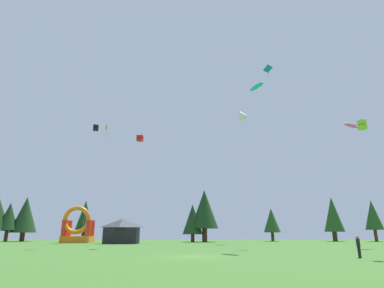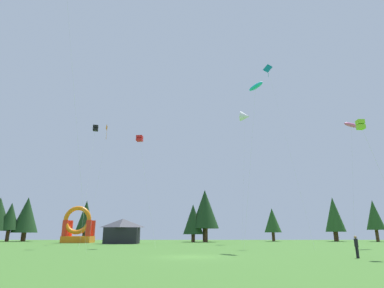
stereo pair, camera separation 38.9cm
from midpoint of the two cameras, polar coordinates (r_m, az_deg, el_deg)
name	(u,v)px [view 1 (the left image)]	position (r m, az deg, el deg)	size (l,w,h in m)	color
ground_plane	(193,257)	(26.64, -0.22, -19.73)	(120.00, 120.00, 0.00)	#3D6B28
kite_lime_box	(362,125)	(32.10, 28.09, 2.99)	(3.21, 0.59, 11.60)	#8CD826
kite_pink_parafoil	(351,126)	(52.02, 26.64, 3.00)	(3.91, 2.17, 17.56)	#EA599E
kite_red_box	(140,139)	(46.12, -9.62, 0.98)	(3.29, 0.94, 15.36)	red
kite_cyan_parafoil	(257,87)	(41.72, 11.33, 10.10)	(2.82, 5.16, 20.24)	#19B7CC
kite_white_delta	(245,117)	(65.04, 9.34, 4.91)	(4.26, 9.22, 25.69)	white
kite_orange_diamond	(107,129)	(62.81, -15.31, 2.62)	(1.31, 3.59, 21.76)	orange
kite_teal_diamond	(269,71)	(54.47, 13.47, 12.76)	(2.03, 9.46, 28.26)	#0C7F7A
kite_black_box	(96,128)	(47.36, -17.22, 2.74)	(1.66, 6.40, 16.73)	black
person_near_camera	(358,245)	(28.46, 27.49, -15.84)	(0.34, 0.34, 1.63)	black
inflatable_yellow_castle	(77,230)	(65.62, -20.19, -14.32)	(5.43, 3.56, 6.74)	orange
festival_tent	(122,231)	(58.21, -12.75, -15.10)	(5.71, 3.55, 4.20)	black
tree_row_1	(9,216)	(80.46, -30.30, -11.24)	(4.10, 4.10, 8.16)	#4C331E
tree_row_2	(25,215)	(81.04, -28.04, -11.21)	(5.47, 5.47, 9.59)	#4C331E
tree_row_3	(85,216)	(75.31, -18.96, -12.29)	(4.02, 4.02, 8.78)	#4C331E
tree_row_4	(193,219)	(67.05, -0.06, -13.44)	(4.14, 4.14, 7.56)	#4C331E
tree_row_5	(204,209)	(67.58, 2.09, -11.69)	(5.71, 5.71, 10.60)	#4C331E
tree_row_6	(272,220)	(74.51, 14.04, -13.26)	(3.72, 3.72, 7.11)	#4C331E
tree_row_7	(332,221)	(78.69, 23.81, -12.61)	(2.27, 2.27, 6.41)	#4C331E
tree_row_8	(333,214)	(78.52, 23.98, -11.56)	(4.28, 4.28, 9.53)	#4C331E
tree_row_9	(373,215)	(80.35, 29.74, -11.08)	(3.69, 3.69, 8.72)	#4C331E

